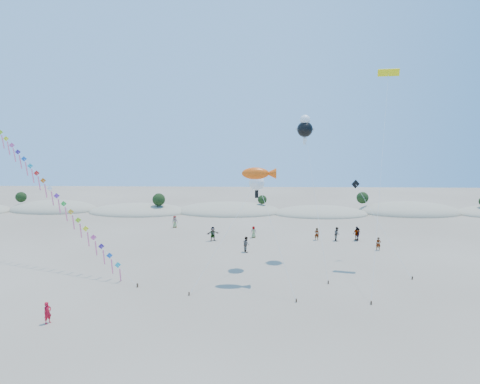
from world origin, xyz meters
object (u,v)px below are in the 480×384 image
object	(u,v)px
fish_kite	(259,174)
parafoil_kite	(388,77)
flyer_foreground	(48,313)
kite_train	(25,161)

from	to	relation	value
fish_kite	parafoil_kite	xyz separation A→B (m)	(13.22, 5.92, 9.39)
parafoil_kite	flyer_foreground	world-z (taller)	parafoil_kite
parafoil_kite	flyer_foreground	xyz separation A→B (m)	(-28.75, -15.46, -18.70)
kite_train	flyer_foreground	xyz separation A→B (m)	(9.90, -15.73, -10.03)
kite_train	fish_kite	bearing A→B (deg)	-13.66
kite_train	fish_kite	xyz separation A→B (m)	(25.43, -6.18, -0.72)
fish_kite	flyer_foreground	size ratio (longest dim) A/B	6.59
fish_kite	parafoil_kite	world-z (taller)	parafoil_kite
flyer_foreground	kite_train	bearing A→B (deg)	58.09
fish_kite	parafoil_kite	distance (m)	17.26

